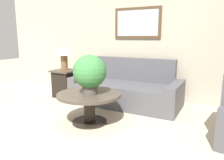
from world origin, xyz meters
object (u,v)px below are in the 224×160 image
side_table (65,83)px  potted_plant_on_table (90,73)px  coffee_table (89,102)px  table_lamp (64,52)px  couch_main (126,90)px

side_table → potted_plant_on_table: size_ratio=1.02×
coffee_table → table_lamp: 1.82m
couch_main → coffee_table: bearing=-95.0°
table_lamp → couch_main: bearing=5.7°
couch_main → side_table: bearing=-174.3°
side_table → potted_plant_on_table: bearing=-37.8°
potted_plant_on_table → coffee_table: bearing=149.0°
side_table → potted_plant_on_table: potted_plant_on_table is taller
table_lamp → side_table: bearing=135.0°
couch_main → coffee_table: size_ratio=2.17×
coffee_table → side_table: bearing=142.0°
potted_plant_on_table → couch_main: bearing=86.8°
coffee_table → table_lamp: size_ratio=1.66×
couch_main → potted_plant_on_table: (-0.07, -1.21, 0.53)m
table_lamp → coffee_table: bearing=-38.0°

